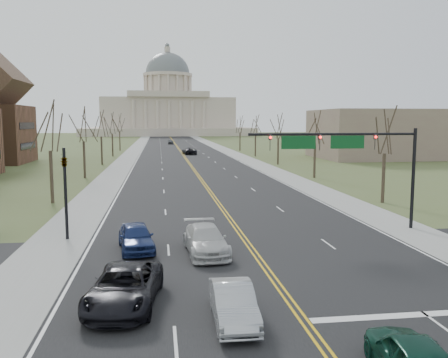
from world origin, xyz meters
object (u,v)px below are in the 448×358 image
object	(u,v)px
car_sb_outer_lead	(124,287)
car_sb_outer_second	(136,237)
car_far_sb	(171,142)
car_far_nb	(189,151)
signal_mast	(346,149)
signal_left	(65,183)
car_sb_inner_second	(206,240)
car_sb_inner_lead	(233,303)

from	to	relation	value
car_sb_outer_lead	car_sb_outer_second	xyz separation A→B (m)	(0.08, 8.61, 0.01)
car_far_sb	car_far_nb	bearing A→B (deg)	-85.32
signal_mast	car_sb_outer_lead	world-z (taller)	signal_mast
car_sb_outer_lead	car_far_nb	size ratio (longest dim) A/B	1.02
signal_left	car_far_nb	size ratio (longest dim) A/B	1.06
signal_left	car_sb_outer_lead	distance (m)	13.09
car_sb_outer_second	car_far_nb	size ratio (longest dim) A/B	0.85
car_sb_inner_second	car_far_nb	bearing A→B (deg)	83.52
car_sb_outer_second	car_far_sb	xyz separation A→B (m)	(5.34, 130.75, -0.02)
signal_mast	car_far_nb	bearing A→B (deg)	94.32
car_sb_inner_second	car_far_sb	size ratio (longest dim) A/B	1.19
car_sb_outer_lead	car_sb_outer_second	bearing A→B (deg)	96.84
car_sb_outer_lead	car_sb_inner_second	xyz separation A→B (m)	(4.14, 7.39, -0.00)
car_sb_outer_lead	car_sb_inner_lead	bearing A→B (deg)	-19.93
car_sb_inner_lead	car_sb_outer_second	bearing A→B (deg)	112.11
car_sb_inner_second	car_sb_outer_second	bearing A→B (deg)	159.81
car_sb_inner_lead	signal_mast	bearing A→B (deg)	55.23
car_sb_inner_lead	car_sb_outer_second	distance (m)	11.59
signal_mast	car_far_sb	bearing A→B (deg)	94.04
signal_mast	car_sb_outer_lead	xyz separation A→B (m)	(-14.43, -11.93, -4.94)
signal_mast	car_far_nb	xyz separation A→B (m)	(-5.93, 78.45, -4.96)
signal_mast	car_sb_inner_lead	distance (m)	18.12
signal_mast	car_far_sb	xyz separation A→B (m)	(-9.01, 127.42, -4.96)
car_sb_outer_second	car_sb_inner_lead	bearing A→B (deg)	-76.71
signal_left	car_far_nb	bearing A→B (deg)	80.58
signal_left	car_sb_outer_second	world-z (taller)	signal_left
car_sb_inner_lead	car_far_sb	size ratio (longest dim) A/B	0.95
signal_mast	car_far_sb	world-z (taller)	signal_mast
car_sb_outer_second	car_far_nb	xyz separation A→B (m)	(8.42, 81.78, -0.03)
car_sb_outer_second	signal_mast	bearing A→B (deg)	5.19
signal_mast	car_sb_outer_second	world-z (taller)	signal_mast
signal_mast	signal_left	world-z (taller)	signal_mast
signal_left	car_sb_inner_lead	world-z (taller)	signal_left
car_far_nb	car_far_sb	size ratio (longest dim) A/B	1.22
car_sb_outer_lead	car_far_nb	distance (m)	90.79
car_far_sb	car_sb_inner_second	bearing A→B (deg)	-89.48
car_sb_outer_lead	signal_mast	bearing A→B (deg)	46.96
signal_mast	signal_left	bearing A→B (deg)	180.00
car_sb_inner_lead	car_sb_outer_second	xyz separation A→B (m)	(-4.18, 10.81, 0.09)
car_sb_outer_lead	car_far_sb	world-z (taller)	car_sb_outer_lead
car_sb_outer_second	car_far_sb	size ratio (longest dim) A/B	1.03
signal_mast	car_sb_inner_lead	xyz separation A→B (m)	(-10.17, -14.13, -5.02)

